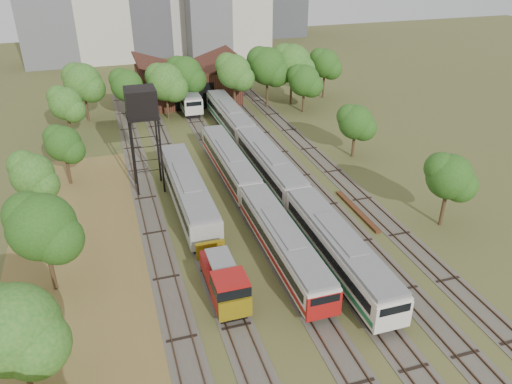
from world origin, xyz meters
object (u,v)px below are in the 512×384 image
object	(u,v)px
railcar_green_set	(270,167)
railcar_red_set	(252,197)
water_tower	(141,105)
shunter_locomotive	(224,282)

from	to	relation	value
railcar_green_set	railcar_red_set	bearing A→B (deg)	-122.91
railcar_red_set	water_tower	size ratio (longest dim) A/B	3.06
shunter_locomotive	water_tower	size ratio (longest dim) A/B	0.72
shunter_locomotive	water_tower	bearing A→B (deg)	98.77
shunter_locomotive	water_tower	world-z (taller)	water_tower
railcar_green_set	shunter_locomotive	bearing A→B (deg)	-118.71
railcar_red_set	water_tower	world-z (taller)	water_tower
railcar_red_set	water_tower	xyz separation A→B (m)	(-9.21, 8.76, 7.76)
railcar_green_set	shunter_locomotive	distance (m)	20.82
water_tower	railcar_red_set	bearing A→B (deg)	-43.55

